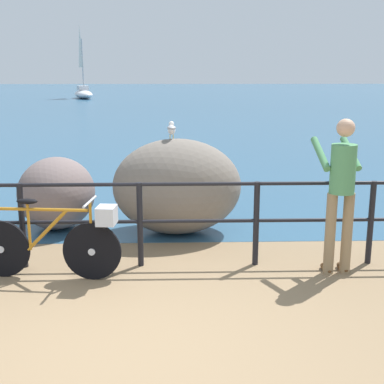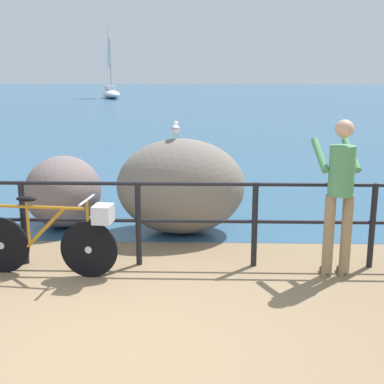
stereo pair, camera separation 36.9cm
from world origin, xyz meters
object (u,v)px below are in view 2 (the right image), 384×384
at_px(seagull, 176,129).
at_px(bicycle, 57,236).
at_px(breakwater_boulder_left, 63,191).
at_px(person_at_railing, 340,191).
at_px(breakwater_boulder_main, 181,186).
at_px(sailboat, 111,90).

bearing_deg(seagull, bicycle, 142.41).
height_order(breakwater_boulder_left, seagull, seagull).
xyz_separation_m(bicycle, person_at_railing, (3.16, 0.09, 0.53)).
distance_m(bicycle, breakwater_boulder_left, 2.01).
distance_m(bicycle, breakwater_boulder_main, 2.14).
distance_m(bicycle, sailboat, 39.99).
xyz_separation_m(person_at_railing, seagull, (-1.91, 1.62, 0.51)).
relative_size(breakwater_boulder_main, breakwater_boulder_left, 1.42).
xyz_separation_m(person_at_railing, breakwater_boulder_main, (-1.84, 1.59, -0.31)).
relative_size(bicycle, breakwater_boulder_main, 0.93).
height_order(person_at_railing, sailboat, sailboat).
xyz_separation_m(person_at_railing, breakwater_boulder_left, (-3.61, 1.87, -0.46)).
xyz_separation_m(breakwater_boulder_main, sailboat, (-7.92, 37.77, 0.03)).
bearing_deg(sailboat, bicycle, -10.68).
bearing_deg(sailboat, person_at_railing, -6.26).
bearing_deg(sailboat, breakwater_boulder_main, -8.34).
relative_size(breakwater_boulder_left, seagull, 3.82).
bearing_deg(seagull, breakwater_boulder_left, 80.24).
relative_size(bicycle, seagull, 5.03).
relative_size(person_at_railing, sailboat, 0.29).
relative_size(seagull, sailboat, 0.05).
xyz_separation_m(bicycle, sailboat, (-6.61, 39.44, 0.24)).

